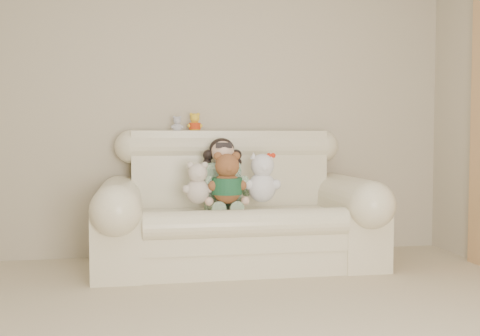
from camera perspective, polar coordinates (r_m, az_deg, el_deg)
name	(u,v)px	position (r m, az deg, el deg)	size (l,w,h in m)	color
wall_back	(181,97)	(4.71, -5.93, 7.06)	(4.50, 4.50, 0.00)	#BCB096
sofa	(238,198)	(4.27, -0.24, -3.08)	(2.10, 0.95, 1.03)	beige
seated_child	(223,173)	(4.31, -1.76, -0.55)	(0.34, 0.41, 0.56)	#256728
brown_teddy	(227,173)	(4.08, -1.31, -0.50)	(0.28, 0.21, 0.44)	brown
white_cat	(262,172)	(4.18, 2.23, -0.45)	(0.28, 0.21, 0.43)	silver
cream_teddy	(198,179)	(4.09, -4.28, -1.10)	(0.22, 0.17, 0.35)	silver
yellow_mini_bear	(195,121)	(4.60, -4.56, 4.73)	(0.12, 0.09, 0.19)	yellow
grey_mini_plush	(177,123)	(4.55, -6.33, 4.52)	(0.10, 0.08, 0.16)	silver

